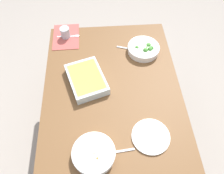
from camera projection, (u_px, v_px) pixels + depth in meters
ground_plane at (112, 132)px, 2.10m from camera, size 6.00×6.00×0.00m
dining_table at (112, 94)px, 1.57m from camera, size 1.20×0.90×0.74m
placemat at (66, 37)px, 1.76m from camera, size 0.28×0.20×0.00m
stew_bowl at (94, 154)px, 1.21m from camera, size 0.24×0.24×0.06m
broccoli_bowl at (144, 49)px, 1.65m from camera, size 0.23×0.23×0.07m
baking_dish at (86, 79)px, 1.49m from camera, size 0.35×0.30×0.06m
drink_cup at (65, 33)px, 1.73m from camera, size 0.07×0.07×0.08m
side_plate at (151, 136)px, 1.29m from camera, size 0.22×0.22×0.01m
spoon_by_stew at (114, 152)px, 1.24m from camera, size 0.03×0.18×0.01m
spoon_by_broccoli at (132, 49)px, 1.68m from camera, size 0.07×0.17×0.01m
spoon_spare at (72, 36)px, 1.76m from camera, size 0.03×0.18×0.01m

